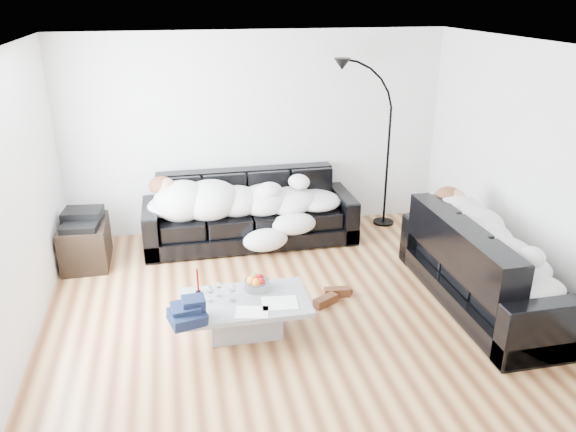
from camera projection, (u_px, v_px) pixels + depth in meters
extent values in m
plane|color=brown|center=(294.00, 307.00, 5.81)|extent=(5.00, 5.00, 0.00)
cube|color=silver|center=(257.00, 133.00, 7.36)|extent=(5.00, 0.02, 2.60)
cube|color=silver|center=(12.00, 208.00, 4.84)|extent=(0.02, 4.50, 2.60)
cube|color=silver|center=(530.00, 172.00, 5.80)|extent=(0.02, 4.50, 2.60)
plane|color=white|center=(295.00, 46.00, 4.83)|extent=(5.00, 5.00, 0.00)
cube|color=black|center=(250.00, 210.00, 7.18)|extent=(2.67, 0.93, 0.87)
cube|color=black|center=(489.00, 263.00, 5.73)|extent=(0.97, 2.26, 0.91)
ellipsoid|color=#0E5F68|center=(454.00, 215.00, 6.25)|extent=(0.42, 0.38, 0.20)
cube|color=#939699|center=(245.00, 316.00, 5.32)|extent=(1.21, 0.72, 0.35)
cylinder|color=white|center=(257.00, 282.00, 5.42)|extent=(0.28, 0.28, 0.15)
cylinder|color=white|center=(219.00, 289.00, 5.29)|extent=(0.07, 0.07, 0.15)
cylinder|color=white|center=(210.00, 294.00, 5.20)|extent=(0.08, 0.08, 0.16)
cylinder|color=white|center=(233.00, 293.00, 5.20)|extent=(0.09, 0.09, 0.17)
cylinder|color=maroon|center=(198.00, 281.00, 5.32)|extent=(0.05, 0.05, 0.26)
cylinder|color=maroon|center=(198.00, 283.00, 5.34)|extent=(0.05, 0.05, 0.22)
cube|color=silver|center=(280.00, 303.00, 5.19)|extent=(0.35, 0.28, 0.01)
cube|color=silver|center=(252.00, 312.00, 5.05)|extent=(0.33, 0.27, 0.01)
cube|color=black|center=(86.00, 243.00, 6.65)|extent=(0.53, 0.76, 0.52)
cube|color=black|center=(82.00, 218.00, 6.52)|extent=(0.47, 0.39, 0.13)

